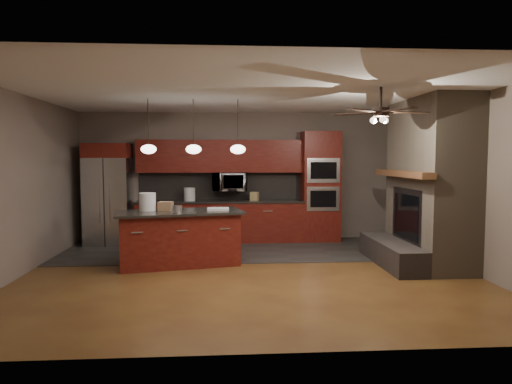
{
  "coord_description": "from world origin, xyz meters",
  "views": [
    {
      "loc": [
        -0.37,
        -7.09,
        1.82
      ],
      "look_at": [
        0.15,
        0.6,
        1.24
      ],
      "focal_mm": 32.0,
      "sensor_mm": 36.0,
      "label": 1
    }
  ],
  "objects": [
    {
      "name": "ground",
      "position": [
        0.0,
        0.0,
        0.0
      ],
      "size": [
        7.0,
        7.0,
        0.0
      ],
      "primitive_type": "plane",
      "color": "brown",
      "rests_on": "ground"
    },
    {
      "name": "ceiling",
      "position": [
        0.0,
        0.0,
        2.8
      ],
      "size": [
        7.0,
        6.0,
        0.02
      ],
      "primitive_type": "cube",
      "color": "white",
      "rests_on": "back_wall"
    },
    {
      "name": "back_wall",
      "position": [
        0.0,
        3.0,
        1.4
      ],
      "size": [
        7.0,
        0.02,
        2.8
      ],
      "primitive_type": "cube",
      "color": "gray",
      "rests_on": "ground"
    },
    {
      "name": "right_wall",
      "position": [
        3.5,
        0.0,
        1.4
      ],
      "size": [
        0.02,
        6.0,
        2.8
      ],
      "primitive_type": "cube",
      "color": "gray",
      "rests_on": "ground"
    },
    {
      "name": "left_wall",
      "position": [
        -3.5,
        0.0,
        1.4
      ],
      "size": [
        0.02,
        6.0,
        2.8
      ],
      "primitive_type": "cube",
      "color": "gray",
      "rests_on": "ground"
    },
    {
      "name": "slate_tile_patch",
      "position": [
        0.0,
        1.8,
        0.01
      ],
      "size": [
        7.0,
        2.4,
        0.01
      ],
      "primitive_type": "cube",
      "color": "#2F2D2A",
      "rests_on": "ground"
    },
    {
      "name": "fireplace_column",
      "position": [
        3.04,
        0.4,
        1.3
      ],
      "size": [
        1.3,
        2.1,
        2.8
      ],
      "color": "#786956",
      "rests_on": "ground"
    },
    {
      "name": "back_cabinetry",
      "position": [
        -0.48,
        2.74,
        0.89
      ],
      "size": [
        3.59,
        0.64,
        2.2
      ],
      "color": "maroon",
      "rests_on": "ground"
    },
    {
      "name": "oven_tower",
      "position": [
        1.7,
        2.69,
        1.19
      ],
      "size": [
        0.8,
        0.63,
        2.38
      ],
      "color": "maroon",
      "rests_on": "ground"
    },
    {
      "name": "microwave",
      "position": [
        -0.27,
        2.75,
        1.3
      ],
      "size": [
        0.73,
        0.41,
        0.5
      ],
      "primitive_type": "imported",
      "color": "silver",
      "rests_on": "back_cabinetry"
    },
    {
      "name": "refrigerator",
      "position": [
        -2.82,
        2.62,
        1.06
      ],
      "size": [
        0.91,
        0.75,
        2.11
      ],
      "color": "silver",
      "rests_on": "ground"
    },
    {
      "name": "kitchen_island",
      "position": [
        -1.15,
        0.62,
        0.47
      ],
      "size": [
        2.25,
        1.36,
        0.92
      ],
      "rotation": [
        0.0,
        0.0,
        0.21
      ],
      "color": "maroon",
      "rests_on": "ground"
    },
    {
      "name": "white_bucket",
      "position": [
        -1.69,
        0.71,
        1.07
      ],
      "size": [
        0.31,
        0.31,
        0.3
      ],
      "primitive_type": "cylinder",
      "rotation": [
        0.0,
        0.0,
        0.09
      ],
      "color": "white",
      "rests_on": "kitchen_island"
    },
    {
      "name": "paint_can",
      "position": [
        -1.16,
        0.44,
        0.98
      ],
      "size": [
        0.19,
        0.19,
        0.11
      ],
      "primitive_type": "cylinder",
      "rotation": [
        0.0,
        0.0,
        0.16
      ],
      "color": "#BBBCC0",
      "rests_on": "kitchen_island"
    },
    {
      "name": "paint_tray",
      "position": [
        -0.49,
        0.72,
        0.94
      ],
      "size": [
        0.37,
        0.26,
        0.04
      ],
      "primitive_type": "cube",
      "rotation": [
        0.0,
        0.0,
        -0.0
      ],
      "color": "silver",
      "rests_on": "kitchen_island"
    },
    {
      "name": "cardboard_box",
      "position": [
        -1.38,
        0.73,
        0.99
      ],
      "size": [
        0.26,
        0.21,
        0.15
      ],
      "primitive_type": "cube",
      "rotation": [
        0.0,
        0.0,
        -0.18
      ],
      "color": "#98704E",
      "rests_on": "kitchen_island"
    },
    {
      "name": "counter_bucket",
      "position": [
        -1.13,
        2.7,
        1.04
      ],
      "size": [
        0.29,
        0.29,
        0.28
      ],
      "primitive_type": "cylinder",
      "rotation": [
        0.0,
        0.0,
        -0.22
      ],
      "color": "silver",
      "rests_on": "back_cabinetry"
    },
    {
      "name": "counter_box",
      "position": [
        0.26,
        2.65,
        0.99
      ],
      "size": [
        0.2,
        0.18,
        0.18
      ],
      "primitive_type": "cube",
      "rotation": [
        0.0,
        0.0,
        -0.4
      ],
      "color": "tan",
      "rests_on": "back_cabinetry"
    },
    {
      "name": "pendant_left",
      "position": [
        -1.65,
        0.7,
        1.96
      ],
      "size": [
        0.26,
        0.26,
        0.92
      ],
      "color": "black",
      "rests_on": "ceiling"
    },
    {
      "name": "pendant_center",
      "position": [
        -0.9,
        0.7,
        1.96
      ],
      "size": [
        0.26,
        0.26,
        0.92
      ],
      "color": "black",
      "rests_on": "ceiling"
    },
    {
      "name": "pendant_right",
      "position": [
        -0.15,
        0.7,
        1.96
      ],
      "size": [
        0.26,
        0.26,
        0.92
      ],
      "color": "black",
      "rests_on": "ceiling"
    },
    {
      "name": "ceiling_fan",
      "position": [
        1.8,
        -0.8,
        2.46
      ],
      "size": [
        1.27,
        1.33,
        0.41
      ],
      "color": "black",
      "rests_on": "ceiling"
    }
  ]
}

